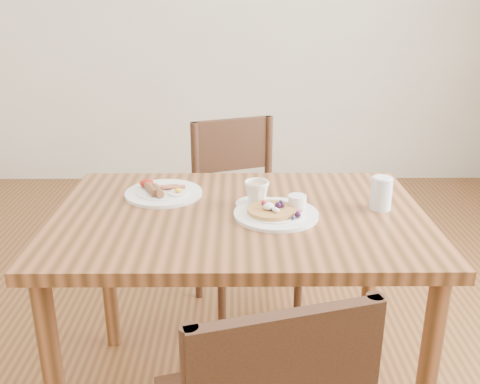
{
  "coord_description": "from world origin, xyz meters",
  "views": [
    {
      "loc": [
        -0.01,
        -1.6,
        1.42
      ],
      "look_at": [
        0.0,
        0.0,
        0.82
      ],
      "focal_mm": 40.0,
      "sensor_mm": 36.0,
      "label": 1
    }
  ],
  "objects": [
    {
      "name": "water_glass",
      "position": [
        0.46,
        0.03,
        0.8
      ],
      "size": [
        0.07,
        0.07,
        0.11
      ],
      "primitive_type": "cylinder",
      "color": "silver",
      "rests_on": "dining_table"
    },
    {
      "name": "teacup_saucer",
      "position": [
        0.06,
        0.06,
        0.79
      ],
      "size": [
        0.14,
        0.14,
        0.09
      ],
      "color": "white",
      "rests_on": "dining_table"
    },
    {
      "name": "pancake_plate",
      "position": [
        0.12,
        -0.03,
        0.76
      ],
      "size": [
        0.27,
        0.27,
        0.06
      ],
      "color": "white",
      "rests_on": "dining_table"
    },
    {
      "name": "breakfast_plate",
      "position": [
        -0.27,
        0.16,
        0.76
      ],
      "size": [
        0.27,
        0.27,
        0.04
      ],
      "color": "white",
      "rests_on": "dining_table"
    },
    {
      "name": "chair_far",
      "position": [
        0.01,
        0.65,
        0.49
      ],
      "size": [
        0.54,
        0.54,
        0.88
      ],
      "rotation": [
        0.0,
        0.0,
        3.49
      ],
      "color": "#3E2716",
      "rests_on": "ground"
    },
    {
      "name": "dining_table",
      "position": [
        0.0,
        0.0,
        0.65
      ],
      "size": [
        1.2,
        0.8,
        0.75
      ],
      "color": "brown",
      "rests_on": "ground"
    }
  ]
}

